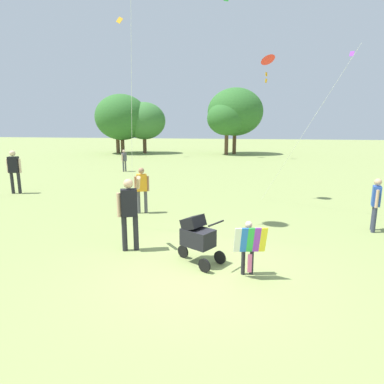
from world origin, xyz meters
TOP-DOWN VIEW (x-y plane):
  - ground_plane at (0.00, 0.00)m, footprint 120.00×120.00m
  - treeline_distant at (-6.56, 25.70)m, footprint 16.28×6.08m
  - child_with_butterfly_kite at (0.89, 0.06)m, footprint 0.62×0.42m
  - person_adult_flyer at (-1.79, 0.88)m, footprint 0.54×0.63m
  - stroller at (-0.16, 0.46)m, footprint 1.08×0.86m
  - kite_orange_delta at (1.41, 6.69)m, footprint 2.67×3.01m
  - distant_kites_cluster at (0.12, 21.54)m, footprint 22.81×2.21m
  - person_red_shirt at (4.22, 3.32)m, footprint 0.26×0.46m
  - person_sitting_far at (-8.77, 6.03)m, footprint 0.57×0.33m
  - person_couple_left at (-6.72, 13.01)m, footprint 0.26×0.41m
  - person_kid_running at (-2.55, 4.01)m, footprint 0.45×0.31m

SIDE VIEW (x-z plane):
  - ground_plane at x=0.00m, z-range 0.00..0.00m
  - stroller at x=-0.16m, z-range 0.09..1.12m
  - child_with_butterfly_kite at x=0.89m, z-range 0.12..1.19m
  - person_couple_left at x=-6.72m, z-range 0.12..1.46m
  - person_red_shirt at x=4.22m, z-range 0.13..1.58m
  - person_kid_running at x=-2.55m, z-range 0.13..1.63m
  - person_adult_flyer at x=-1.79m, z-range 0.13..1.88m
  - person_sitting_far at x=-8.77m, z-range 0.16..1.97m
  - treeline_distant at x=-6.56m, z-range 0.48..6.76m
  - kite_orange_delta at x=1.41m, z-range 2.38..7.68m
  - distant_kites_cluster at x=0.12m, z-range 6.80..16.85m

